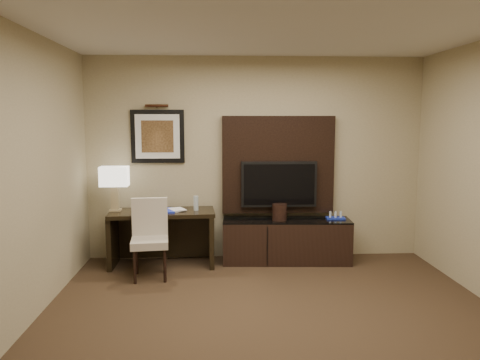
{
  "coord_description": "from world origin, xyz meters",
  "views": [
    {
      "loc": [
        -0.54,
        -3.77,
        1.88
      ],
      "look_at": [
        -0.25,
        1.8,
        1.15
      ],
      "focal_mm": 35.0,
      "sensor_mm": 36.0,
      "label": 1
    }
  ],
  "objects": [
    {
      "name": "desk",
      "position": [
        -1.22,
        2.15,
        0.36
      ],
      "size": [
        1.36,
        0.65,
        0.71
      ],
      "primitive_type": "cube",
      "rotation": [
        0.0,
        0.0,
        0.06
      ],
      "color": "black",
      "rests_on": "floor"
    },
    {
      "name": "picture_light",
      "position": [
        -1.3,
        2.44,
        2.05
      ],
      "size": [
        0.04,
        0.04,
        0.3
      ],
      "primitive_type": "cylinder",
      "color": "#3D2013",
      "rests_on": "wall_back"
    },
    {
      "name": "ice_bucket",
      "position": [
        0.29,
        2.16,
        0.68
      ],
      "size": [
        0.22,
        0.22,
        0.21
      ],
      "primitive_type": "cylinder",
      "rotation": [
        0.0,
        0.0,
        -0.15
      ],
      "color": "black",
      "rests_on": "credenza"
    },
    {
      "name": "minibar_tray",
      "position": [
        1.04,
        2.2,
        0.62
      ],
      "size": [
        0.25,
        0.16,
        0.09
      ],
      "primitive_type": null,
      "rotation": [
        0.0,
        0.0,
        -0.07
      ],
      "color": "#192DA6",
      "rests_on": "credenza"
    },
    {
      "name": "wall_left",
      "position": [
        -2.25,
        0.0,
        1.35
      ],
      "size": [
        0.01,
        5.0,
        2.7
      ],
      "primitive_type": "cube",
      "color": "tan",
      "rests_on": "floor"
    },
    {
      "name": "desk_chair",
      "position": [
        -1.32,
        1.65,
        0.45
      ],
      "size": [
        0.48,
        0.53,
        0.89
      ],
      "primitive_type": null,
      "rotation": [
        0.0,
        0.0,
        0.1
      ],
      "color": "#C0B4A0",
      "rests_on": "floor"
    },
    {
      "name": "tv_wall_panel",
      "position": [
        0.3,
        2.44,
        1.27
      ],
      "size": [
        1.5,
        0.12,
        1.3
      ],
      "primitive_type": "cube",
      "color": "black",
      "rests_on": "wall_back"
    },
    {
      "name": "table_lamp",
      "position": [
        -1.82,
        2.19,
        1.02
      ],
      "size": [
        0.39,
        0.24,
        0.61
      ],
      "primitive_type": null,
      "rotation": [
        0.0,
        0.0,
        0.05
      ],
      "color": "tan",
      "rests_on": "desk"
    },
    {
      "name": "credenza",
      "position": [
        0.39,
        2.2,
        0.29
      ],
      "size": [
        1.68,
        0.55,
        0.57
      ],
      "primitive_type": "cube",
      "rotation": [
        0.0,
        0.0,
        -0.06
      ],
      "color": "black",
      "rests_on": "floor"
    },
    {
      "name": "book",
      "position": [
        -1.11,
        2.13,
        0.83
      ],
      "size": [
        0.17,
        0.1,
        0.24
      ],
      "primitive_type": "imported",
      "rotation": [
        0.0,
        0.0,
        0.45
      ],
      "color": "tan",
      "rests_on": "desk"
    },
    {
      "name": "blue_folder",
      "position": [
        -1.16,
        2.14,
        0.72
      ],
      "size": [
        0.26,
        0.33,
        0.02
      ],
      "primitive_type": "cube",
      "rotation": [
        0.0,
        0.0,
        -0.09
      ],
      "color": "#1C2FB9",
      "rests_on": "desk"
    },
    {
      "name": "artwork",
      "position": [
        -1.3,
        2.48,
        1.65
      ],
      "size": [
        0.7,
        0.04,
        0.7
      ],
      "primitive_type": "cube",
      "color": "black",
      "rests_on": "wall_back"
    },
    {
      "name": "wall_back",
      "position": [
        0.0,
        2.5,
        1.35
      ],
      "size": [
        4.5,
        0.01,
        2.7
      ],
      "primitive_type": "cube",
      "color": "tan",
      "rests_on": "floor"
    },
    {
      "name": "floor",
      "position": [
        0.0,
        0.0,
        -0.01
      ],
      "size": [
        4.5,
        5.0,
        0.01
      ],
      "primitive_type": "cube",
      "color": "#352417",
      "rests_on": "ground"
    },
    {
      "name": "water_bottle",
      "position": [
        -0.79,
        2.17,
        0.81
      ],
      "size": [
        0.07,
        0.07,
        0.19
      ],
      "primitive_type": "cylinder",
      "rotation": [
        0.0,
        0.0,
        0.14
      ],
      "color": "#B2C1C9",
      "rests_on": "desk"
    },
    {
      "name": "desk_phone",
      "position": [
        -1.41,
        2.11,
        0.76
      ],
      "size": [
        0.25,
        0.23,
        0.1
      ],
      "primitive_type": null,
      "rotation": [
        0.0,
        0.0,
        0.23
      ],
      "color": "black",
      "rests_on": "desk"
    },
    {
      "name": "tv",
      "position": [
        0.3,
        2.34,
        1.02
      ],
      "size": [
        1.0,
        0.08,
        0.6
      ],
      "primitive_type": "cube",
      "color": "black",
      "rests_on": "tv_wall_panel"
    },
    {
      "name": "wall_front",
      "position": [
        0.0,
        -2.5,
        1.35
      ],
      "size": [
        4.5,
        0.01,
        2.7
      ],
      "primitive_type": "cube",
      "color": "tan",
      "rests_on": "floor"
    },
    {
      "name": "ceiling",
      "position": [
        0.0,
        0.0,
        2.7
      ],
      "size": [
        4.5,
        5.0,
        0.01
      ],
      "primitive_type": "cube",
      "color": "silver",
      "rests_on": "wall_back"
    }
  ]
}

